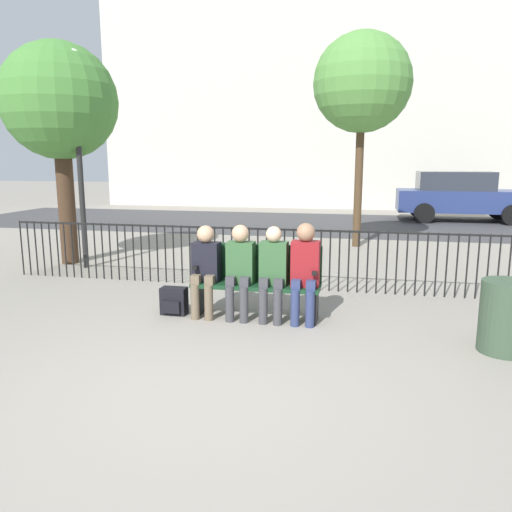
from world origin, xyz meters
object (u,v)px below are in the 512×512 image
object	(u,v)px
seated_person_3	(305,267)
trash_bin	(506,317)
seated_person_1	(240,266)
parked_car_0	(461,196)
park_bench	(257,279)
tree_1	(362,84)
backpack	(174,301)
seated_person_2	(273,269)
lamp_post	(77,128)
tree_0	(59,104)
seated_person_0	(205,265)

from	to	relation	value
seated_person_3	trash_bin	size ratio (longest dim) A/B	1.63
seated_person_1	parked_car_0	world-z (taller)	parked_car_0
park_bench	tree_1	size ratio (longest dim) A/B	0.34
seated_person_3	backpack	size ratio (longest dim) A/B	3.46
seated_person_1	seated_person_3	bearing A→B (deg)	0.17
seated_person_2	tree_1	bearing A→B (deg)	80.92
seated_person_1	lamp_post	bearing A→B (deg)	146.40
seated_person_2	trash_bin	size ratio (longest dim) A/B	1.56
backpack	parked_car_0	distance (m)	12.86
seated_person_1	backpack	size ratio (longest dim) A/B	3.34
seated_person_2	seated_person_3	bearing A→B (deg)	0.42
seated_person_3	tree_0	size ratio (longest dim) A/B	0.30
parked_car_0	trash_bin	distance (m)	12.23
seated_person_2	seated_person_3	size ratio (longest dim) A/B	0.96
tree_0	tree_1	xyz separation A→B (m)	(5.44, 3.15, 0.64)
seated_person_0	trash_bin	distance (m)	3.47
backpack	tree_0	distance (m)	5.06
seated_person_3	backpack	distance (m)	1.77
seated_person_0	backpack	distance (m)	0.65
seated_person_2	parked_car_0	bearing A→B (deg)	70.16
seated_person_3	backpack	xyz separation A→B (m)	(-1.69, -0.04, -0.52)
tree_0	trash_bin	size ratio (longest dim) A/B	5.44
seated_person_0	seated_person_3	world-z (taller)	seated_person_3
seated_person_3	tree_1	bearing A→B (deg)	84.72
seated_person_0	seated_person_3	size ratio (longest dim) A/B	0.95
seated_person_3	tree_0	xyz separation A→B (m)	(-4.90, 2.68, 2.31)
seated_person_3	tree_0	bearing A→B (deg)	151.36
seated_person_0	seated_person_1	bearing A→B (deg)	0.15
backpack	trash_bin	world-z (taller)	trash_bin
seated_person_1	tree_1	distance (m)	6.67
seated_person_1	seated_person_0	bearing A→B (deg)	-179.85
tree_1	lamp_post	xyz separation A→B (m)	(-4.91, -3.46, -1.09)
trash_bin	park_bench	bearing A→B (deg)	166.72
tree_0	parked_car_0	size ratio (longest dim) A/B	0.98
park_bench	tree_0	xyz separation A→B (m)	(-4.28, 2.55, 2.51)
seated_person_0	lamp_post	distance (m)	4.34
tree_1	trash_bin	xyz separation A→B (m)	(1.62, -6.35, -3.26)
lamp_post	park_bench	bearing A→B (deg)	-30.79
park_bench	seated_person_2	world-z (taller)	seated_person_2
park_bench	seated_person_1	xyz separation A→B (m)	(-0.19, -0.13, 0.18)
backpack	parked_car_0	size ratio (longest dim) A/B	0.08
seated_person_1	tree_0	distance (m)	5.41
seated_person_2	tree_1	xyz separation A→B (m)	(0.93, 5.82, 2.98)
park_bench	seated_person_0	distance (m)	0.68
seated_person_0	parked_car_0	bearing A→B (deg)	66.44
tree_0	trash_bin	bearing A→B (deg)	-24.42
seated_person_1	tree_1	bearing A→B (deg)	76.93
park_bench	trash_bin	distance (m)	2.86
tree_0	lamp_post	bearing A→B (deg)	-30.74
backpack	trash_bin	bearing A→B (deg)	-7.27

